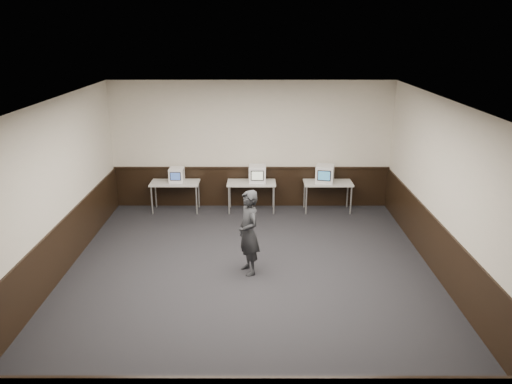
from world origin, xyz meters
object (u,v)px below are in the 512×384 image
at_px(emac_center, 257,174).
at_px(person, 249,233).
at_px(desk_left, 175,185).
at_px(desk_center, 251,185).
at_px(emac_left, 177,175).
at_px(emac_right, 325,174).
at_px(desk_right, 328,185).

bearing_deg(emac_center, person, -91.68).
relative_size(desk_left, person, 0.74).
xyz_separation_m(desk_center, emac_left, (-1.85, 0.03, 0.25)).
height_order(emac_center, person, person).
bearing_deg(emac_right, emac_center, -168.43).
relative_size(emac_left, emac_center, 0.85).
height_order(desk_left, emac_right, emac_right).
relative_size(emac_center, emac_right, 0.85).
bearing_deg(emac_center, desk_center, -177.45).
xyz_separation_m(emac_right, person, (-1.83, -3.32, -0.16)).
bearing_deg(person, desk_right, 126.88).
xyz_separation_m(desk_center, emac_center, (0.15, 0.00, 0.28)).
distance_m(desk_center, person, 3.34).
xyz_separation_m(desk_left, desk_right, (3.80, 0.00, 0.00)).
relative_size(emac_right, person, 0.33).
distance_m(emac_left, emac_center, 2.00).
relative_size(emac_center, person, 0.28).
distance_m(emac_center, emac_right, 1.66).
xyz_separation_m(desk_left, desk_center, (1.90, 0.00, 0.00)).
bearing_deg(emac_right, desk_left, -167.86).
bearing_deg(desk_right, emac_left, 179.57).
distance_m(desk_center, emac_left, 1.87).
relative_size(emac_left, person, 0.24).
bearing_deg(person, emac_right, 127.86).
height_order(emac_right, person, person).
height_order(desk_left, emac_center, emac_center).
relative_size(desk_center, desk_right, 1.00).
relative_size(desk_center, person, 0.74).
height_order(desk_right, emac_center, emac_center).
bearing_deg(emac_center, emac_left, -179.54).
bearing_deg(desk_left, person, -60.60).
bearing_deg(person, desk_left, -173.87).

